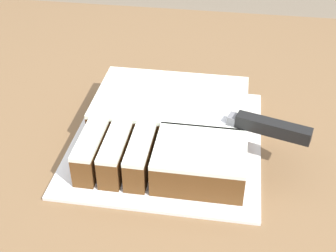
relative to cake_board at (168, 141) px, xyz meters
name	(u,v)px	position (x,y,z in m)	size (l,w,h in m)	color
cake_board	(168,141)	(0.00, 0.00, 0.00)	(0.33, 0.34, 0.01)	white
cake	(171,125)	(0.00, 0.00, 0.03)	(0.27, 0.29, 0.06)	brown
knife	(252,123)	(0.14, -0.02, 0.07)	(0.34, 0.12, 0.02)	silver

